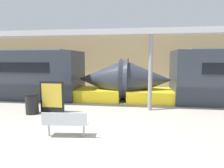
% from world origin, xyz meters
% --- Properties ---
extents(ground_plane, '(60.00, 60.00, 0.00)m').
position_xyz_m(ground_plane, '(0.00, 0.00, 0.00)').
color(ground_plane, '#A8A093').
extents(station_wall, '(56.00, 0.20, 5.00)m').
position_xyz_m(station_wall, '(0.00, 12.27, 2.50)').
color(station_wall, tan).
rests_on(station_wall, ground_plane).
extents(bench_near, '(1.52, 0.58, 0.86)m').
position_xyz_m(bench_near, '(-0.87, 0.53, 0.52)').
color(bench_near, '#ADB2B7').
rests_on(bench_near, ground_plane).
extents(trash_bin, '(0.62, 0.62, 0.94)m').
position_xyz_m(trash_bin, '(-3.51, 3.07, 0.47)').
color(trash_bin, black).
rests_on(trash_bin, ground_plane).
extents(poster_board, '(1.20, 0.07, 1.53)m').
position_xyz_m(poster_board, '(-2.67, 3.43, 0.77)').
color(poster_board, black).
rests_on(poster_board, ground_plane).
extents(support_column_near, '(0.20, 0.20, 3.79)m').
position_xyz_m(support_column_near, '(2.05, 4.56, 1.89)').
color(support_column_near, gray).
rests_on(support_column_near, ground_plane).
extents(canopy_beam, '(28.00, 0.60, 0.28)m').
position_xyz_m(canopy_beam, '(2.05, 4.56, 3.93)').
color(canopy_beam, '#B7B7BC').
rests_on(canopy_beam, support_column_near).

